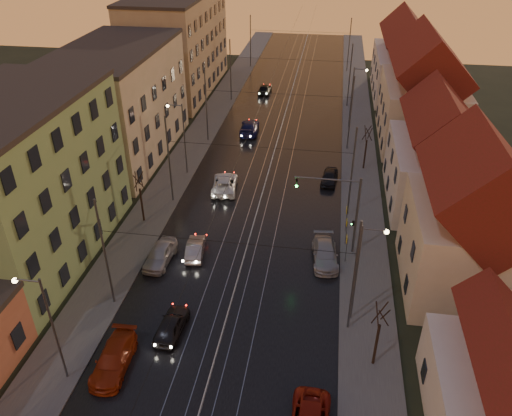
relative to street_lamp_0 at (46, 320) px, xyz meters
The scene contains 41 objects.
road 39.38m from the street_lamp_0, 76.53° to the left, with size 16.00×120.00×0.04m, color black.
sidewalk_left 38.31m from the street_lamp_0, 91.35° to the left, with size 4.00×120.00×0.15m, color #4C4C4C.
sidewalk_right 42.80m from the street_lamp_0, 63.31° to the left, with size 4.00×120.00×0.15m, color #4C4C4C.
tram_rail_0 38.92m from the street_lamp_0, 79.70° to the left, with size 0.06×120.00×0.03m, color gray.
tram_rail_1 39.20m from the street_lamp_0, 77.63° to the left, with size 0.06×120.00×0.03m, color gray.
tram_rail_2 39.56m from the street_lamp_0, 75.43° to the left, with size 0.06×120.00×0.03m, color gray.
tram_rail_3 39.94m from the street_lamp_0, 73.43° to the left, with size 0.06×120.00×0.03m, color gray.
apartment_left_1 14.73m from the street_lamp_0, 124.98° to the left, with size 10.00×18.00×13.00m, color #709A62.
apartment_left_2 33.10m from the street_lamp_0, 104.70° to the left, with size 10.00×20.00×12.00m, color tan.
apartment_left_3 56.67m from the street_lamp_0, 98.53° to the left, with size 10.00×24.00×14.00m, color #947C5F.
house_right_1 29.17m from the street_lamp_0, 26.47° to the left, with size 8.67×10.20×10.80m.
house_right_2 36.84m from the street_lamp_0, 44.89° to the left, with size 9.18×12.24×9.20m.
house_right_3 48.61m from the street_lamp_0, 57.52° to the left, with size 9.18×14.28×11.50m.
house_right_4 64.52m from the street_lamp_0, 66.13° to the left, with size 9.18×16.32×10.00m.
catenary_pole_l_1 7.03m from the street_lamp_0, 85.88° to the left, with size 0.16×0.16×9.00m, color #595B60.
catenary_pole_r_1 19.04m from the street_lamp_0, 21.57° to the left, with size 0.16×0.16×9.00m, color #595B60.
catenary_pole_l_2 22.01m from the street_lamp_0, 88.69° to the left, with size 0.16×0.16×9.00m, color #595B60.
catenary_pole_r_2 28.24m from the street_lamp_0, 51.17° to the left, with size 0.16×0.16×9.00m, color #595B60.
catenary_pole_l_3 37.01m from the street_lamp_0, 89.22° to the left, with size 0.16×0.16×9.00m, color #595B60.
catenary_pole_r_3 41.02m from the street_lamp_0, 64.43° to the left, with size 0.16×0.16×9.00m, color #595B60.
catenary_pole_l_4 52.00m from the street_lamp_0, 89.44° to the left, with size 0.16×0.16×9.00m, color #595B60.
catenary_pole_r_4 54.93m from the street_lamp_0, 71.20° to the left, with size 0.16×0.16×9.00m, color #595B60.
catenary_pole_l_5 70.00m from the street_lamp_0, 89.59° to the left, with size 0.16×0.16×9.00m, color #595B60.
catenary_pole_r_5 72.21m from the street_lamp_0, 75.81° to the left, with size 0.16×0.16×9.00m, color #595B60.
street_lamp_0 is the anchor object (origin of this frame).
street_lamp_1 19.89m from the street_lamp_0, 23.72° to the left, with size 1.75×0.32×8.00m.
street_lamp_2 28.00m from the street_lamp_0, 90.00° to the left, with size 1.75×0.32×8.00m.
street_lamp_3 47.62m from the street_lamp_0, 67.52° to the left, with size 1.75×0.32×8.00m.
traffic_light_mast 23.42m from the street_lamp_0, 43.10° to the left, with size 5.30×0.32×7.20m.
bare_tree_0 18.19m from the street_lamp_0, 93.47° to the left, with size 1.09×1.09×5.11m.
bare_tree_1 19.86m from the street_lamp_0, 11.71° to the left, with size 1.09×1.09×5.11m.
bare_tree_2 37.56m from the street_lamp_0, 58.63° to the left, with size 1.09×1.09×5.11m.
driving_car_0 8.52m from the street_lamp_0, 40.42° to the left, with size 1.62×4.02×1.37m, color black.
driving_car_1 15.24m from the street_lamp_0, 70.09° to the left, with size 1.37×3.92×1.29m, color #A6A5AB.
driving_car_2 25.92m from the street_lamp_0, 78.41° to the left, with size 2.41×5.23×1.45m, color white.
driving_car_3 40.80m from the street_lamp_0, 82.61° to the left, with size 2.22×5.46×1.58m, color #171947.
driving_car_4 56.43m from the street_lamp_0, 84.86° to the left, with size 1.75×4.34×1.48m, color black.
parked_left_2 5.25m from the street_lamp_0, 23.81° to the left, with size 1.98×4.88×1.42m, color #982A0F.
parked_left_3 13.23m from the street_lamp_0, 79.14° to the left, with size 1.80×4.48×1.53m, color #AAA9AE.
parked_right_1 21.89m from the street_lamp_0, 42.63° to the left, with size 2.01×4.96×1.44m, color #A7A8AD.
parked_right_2 32.67m from the street_lamp_0, 60.79° to the left, with size 1.56×3.88×1.32m, color black.
Camera 1 is at (6.11, -17.06, 25.53)m, focal length 35.00 mm.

